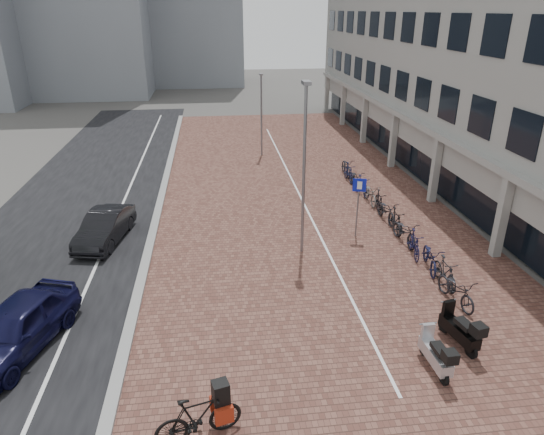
# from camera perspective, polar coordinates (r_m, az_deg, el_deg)

# --- Properties ---
(ground) EXTENTS (140.00, 140.00, 0.00)m
(ground) POSITION_cam_1_polar(r_m,az_deg,el_deg) (15.18, 2.88, -13.60)
(ground) COLOR #474442
(ground) RESTS_ON ground
(plaza_brick) EXTENTS (14.50, 42.00, 0.04)m
(plaza_brick) POSITION_cam_1_polar(r_m,az_deg,el_deg) (25.94, 2.75, 2.86)
(plaza_brick) COLOR brown
(plaza_brick) RESTS_ON ground
(street_asphalt) EXTENTS (8.00, 50.00, 0.03)m
(street_asphalt) POSITION_cam_1_polar(r_m,az_deg,el_deg) (26.48, -21.44, 1.62)
(street_asphalt) COLOR black
(street_asphalt) RESTS_ON ground
(curb) EXTENTS (0.35, 42.00, 0.14)m
(curb) POSITION_cam_1_polar(r_m,az_deg,el_deg) (25.73, -13.04, 2.23)
(curb) COLOR gray
(curb) RESTS_ON ground
(lane_line) EXTENTS (0.12, 44.00, 0.00)m
(lane_line) POSITION_cam_1_polar(r_m,az_deg,el_deg) (26.03, -17.19, 1.90)
(lane_line) COLOR white
(lane_line) RESTS_ON street_asphalt
(parking_line) EXTENTS (0.10, 30.00, 0.00)m
(parking_line) POSITION_cam_1_polar(r_m,az_deg,el_deg) (25.96, 3.19, 2.93)
(parking_line) COLOR white
(parking_line) RESTS_ON plaza_brick
(office_building) EXTENTS (8.40, 40.00, 15.00)m
(office_building) POSITION_cam_1_polar(r_m,az_deg,el_deg) (31.78, 23.01, 20.55)
(office_building) COLOR gray
(office_building) RESTS_ON ground
(car_navy) EXTENTS (3.06, 4.77, 1.51)m
(car_navy) POSITION_cam_1_polar(r_m,az_deg,el_deg) (15.95, -28.13, -11.44)
(car_navy) COLOR black
(car_navy) RESTS_ON ground
(car_dark) EXTENTS (2.12, 4.19, 1.32)m
(car_dark) POSITION_cam_1_polar(r_m,az_deg,el_deg) (21.56, -19.26, -1.09)
(car_dark) COLOR black
(car_dark) RESTS_ON ground
(hero_bike) EXTENTS (2.13, 1.07, 1.45)m
(hero_bike) POSITION_cam_1_polar(r_m,az_deg,el_deg) (11.94, -8.74, -22.34)
(hero_bike) COLOR black
(hero_bike) RESTS_ON ground
(shoes) EXTENTS (0.35, 0.30, 0.09)m
(shoes) POSITION_cam_1_polar(r_m,az_deg,el_deg) (12.53, -9.50, -23.58)
(shoes) COLOR black
(shoes) RESTS_ON ground
(scooter_mid) EXTENTS (0.86, 1.80, 1.19)m
(scooter_mid) POSITION_cam_1_polar(r_m,az_deg,el_deg) (15.40, 21.41, -12.14)
(scooter_mid) COLOR black
(scooter_mid) RESTS_ON ground
(scooter_back) EXTENTS (0.57, 1.66, 1.13)m
(scooter_back) POSITION_cam_1_polar(r_m,az_deg,el_deg) (14.28, 18.88, -14.96)
(scooter_back) COLOR #BABABF
(scooter_back) RESTS_ON ground
(parking_sign) EXTENTS (0.55, 0.18, 2.68)m
(parking_sign) POSITION_cam_1_polar(r_m,az_deg,el_deg) (20.61, 10.22, 2.32)
(parking_sign) COLOR slate
(parking_sign) RESTS_ON ground
(lamp_near) EXTENTS (0.12, 0.12, 6.76)m
(lamp_near) POSITION_cam_1_polar(r_m,az_deg,el_deg) (18.48, 3.80, 5.26)
(lamp_near) COLOR slate
(lamp_near) RESTS_ON ground
(lamp_far) EXTENTS (0.12, 0.12, 5.34)m
(lamp_far) POSITION_cam_1_polar(r_m,az_deg,el_deg) (32.28, -1.27, 11.95)
(lamp_far) COLOR slate
(lamp_far) RESTS_ON ground
(bike_row) EXTENTS (1.16, 15.82, 1.05)m
(bike_row) POSITION_cam_1_polar(r_m,az_deg,el_deg) (22.98, 13.38, 0.79)
(bike_row) COLOR black
(bike_row) RESTS_ON ground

